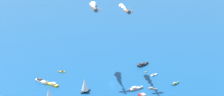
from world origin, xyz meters
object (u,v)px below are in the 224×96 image
motorboat_inshore (137,88)px  wingwalker_lead (129,8)px  wingwalker_wingman (96,6)px  motorboat_outer_ring_d (52,84)px  motorboat_near_centre (42,81)px  sailboat_far_stbd (85,85)px  motorboat_outer_ring_e (143,64)px  motorboat_ahead (176,83)px  motorboat_outer_ring_b (154,75)px  motorboat_offshore (61,72)px  biplane_wingman (96,10)px  biplane_lead (128,12)px  marker_buoy (146,72)px  motorboat_mid_cluster (153,89)px

motorboat_inshore → wingwalker_lead: (6.83, -9.74, 48.09)m
wingwalker_wingman → motorboat_outer_ring_d: bearing=25.1°
motorboat_near_centre → motorboat_outer_ring_d: bearing=161.7°
sailboat_far_stbd → motorboat_outer_ring_e: sailboat_far_stbd is taller
motorboat_outer_ring_d → wingwalker_lead: wingwalker_lead is taller
sailboat_far_stbd → motorboat_ahead: bearing=-157.1°
sailboat_far_stbd → wingwalker_lead: 53.72m
motorboat_outer_ring_b → motorboat_offshore: bearing=6.0°
motorboat_inshore → wingwalker_wingman: bearing=-16.9°
sailboat_far_stbd → biplane_wingman: 46.61m
sailboat_far_stbd → biplane_wingman: size_ratio=1.34×
motorboat_outer_ring_e → biplane_lead: bearing=77.1°
motorboat_near_centre → motorboat_outer_ring_d: size_ratio=1.09×
motorboat_offshore → motorboat_ahead: size_ratio=0.90×
sailboat_far_stbd → wingwalker_wingman: size_ratio=6.53×
motorboat_near_centre → motorboat_offshore: 20.62m
marker_buoy → biplane_wingman: 60.17m
sailboat_far_stbd → motorboat_mid_cluster: (-40.32, -12.02, -4.12)m
motorboat_inshore → wingwalker_wingman: 56.35m
motorboat_outer_ring_b → biplane_lead: 51.57m
biplane_lead → motorboat_offshore: bearing=-9.6°
motorboat_near_centre → wingwalker_wingman: size_ratio=6.95×
marker_buoy → motorboat_ahead: bearing=141.3°
marker_buoy → motorboat_outer_ring_e: bearing=-77.9°
biplane_lead → wingwalker_lead: 2.19m
wingwalker_wingman → motorboat_near_centre: bearing=16.0°
motorboat_outer_ring_b → biplane_wingman: biplane_wingman is taller
sailboat_far_stbd → motorboat_ahead: size_ratio=1.71×
motorboat_outer_ring_e → motorboat_outer_ring_b: bearing=116.0°
motorboat_inshore → biplane_lead: size_ratio=1.15×
marker_buoy → biplane_wingman: (30.88, 21.19, 47.10)m
motorboat_near_centre → motorboat_outer_ring_b: size_ratio=2.05×
sailboat_far_stbd → motorboat_inshore: 31.92m
motorboat_near_centre → biplane_lead: size_ratio=1.43×
motorboat_inshore → biplane_lead: biplane_lead is taller
motorboat_outer_ring_e → biplane_wingman: bearing=52.1°
motorboat_near_centre → motorboat_outer_ring_d: motorboat_near_centre is taller
motorboat_offshore → biplane_lead: size_ratio=0.70×
marker_buoy → wingwalker_wingman: bearing=34.7°
sailboat_far_stbd → biplane_lead: size_ratio=1.34×
motorboat_outer_ring_b → motorboat_outer_ring_e: 20.93m
motorboat_mid_cluster → marker_buoy: marker_buoy is taller
motorboat_outer_ring_d → wingwalker_wingman: (-27.24, -12.76, 48.83)m
motorboat_mid_cluster → biplane_wingman: (37.55, -5.89, 47.06)m
motorboat_near_centre → wingwalker_lead: 74.08m
motorboat_mid_cluster → marker_buoy: size_ratio=2.62×
wingwalker_lead → motorboat_near_centre: bearing=12.0°
motorboat_near_centre → motorboat_outer_ring_b: motorboat_near_centre is taller
motorboat_mid_cluster → wingwalker_lead: wingwalker_lead is taller
motorboat_inshore → wingwalker_wingman: (26.85, -8.15, 48.87)m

